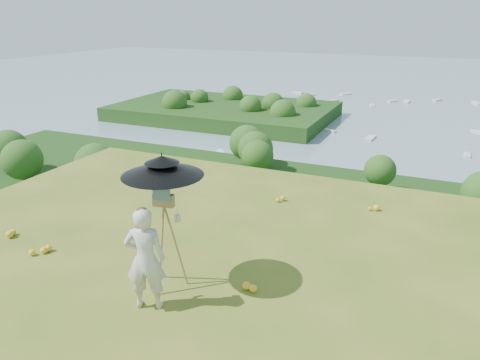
% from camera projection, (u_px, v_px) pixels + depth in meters
% --- Properties ---
extents(ground, '(14.00, 14.00, 0.00)m').
position_uv_depth(ground, '(192.00, 331.00, 6.40)').
color(ground, '#445E1B').
rests_on(ground, ground).
extents(shoreline_tier, '(170.00, 28.00, 8.00)m').
position_uv_depth(shoreline_tier, '(408.00, 252.00, 83.05)').
color(shoreline_tier, gray).
rests_on(shoreline_tier, bay_water).
extents(bay_water, '(700.00, 700.00, 0.00)m').
position_uv_depth(bay_water, '(442.00, 97.00, 224.24)').
color(bay_water, slate).
rests_on(bay_water, ground).
extents(peninsula, '(90.00, 60.00, 12.00)m').
position_uv_depth(peninsula, '(224.00, 105.00, 178.18)').
color(peninsula, black).
rests_on(peninsula, bay_water).
extents(slope_trees, '(110.00, 50.00, 6.00)m').
position_uv_depth(slope_trees, '(392.00, 240.00, 41.56)').
color(slope_trees, '#194514').
rests_on(slope_trees, forest_slope).
extents(harbor_town, '(110.00, 22.00, 5.00)m').
position_uv_depth(harbor_town, '(412.00, 219.00, 80.85)').
color(harbor_town, silver).
rests_on(harbor_town, shoreline_tier).
extents(moored_boats, '(140.00, 140.00, 0.70)m').
position_uv_depth(moored_boats, '(395.00, 129.00, 160.98)').
color(moored_boats, silver).
rests_on(moored_boats, bay_water).
extents(wildflowers, '(10.00, 10.50, 0.12)m').
position_uv_depth(wildflowers, '(200.00, 317.00, 6.59)').
color(wildflowers, yellow).
rests_on(wildflowers, ground).
extents(painter, '(0.68, 0.58, 1.59)m').
position_uv_depth(painter, '(145.00, 259.00, 6.67)').
color(painter, beige).
rests_on(painter, ground).
extents(field_easel, '(0.74, 0.74, 1.70)m').
position_uv_depth(field_easel, '(166.00, 237.00, 7.19)').
color(field_easel, '#9C6E41').
rests_on(field_easel, ground).
extents(sun_umbrella, '(1.55, 1.55, 0.80)m').
position_uv_depth(sun_umbrella, '(163.00, 179.00, 6.90)').
color(sun_umbrella, black).
rests_on(sun_umbrella, field_easel).
extents(painter_cap, '(0.26, 0.28, 0.10)m').
position_uv_depth(painter_cap, '(141.00, 211.00, 6.41)').
color(painter_cap, '#DC797D').
rests_on(painter_cap, painter).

